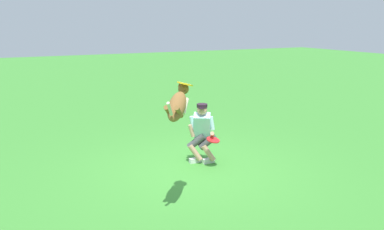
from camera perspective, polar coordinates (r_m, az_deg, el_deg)
name	(u,v)px	position (r m, az deg, el deg)	size (l,w,h in m)	color
ground_plane	(195,170)	(7.65, 0.45, -8.41)	(60.00, 60.00, 0.00)	#3E8E33
person	(202,131)	(7.82, 1.54, -2.49)	(0.63, 0.71, 1.29)	silver
dog	(178,104)	(5.52, -2.17, 1.61)	(0.70, 0.87, 0.55)	brown
frisbee_flying	(185,84)	(5.74, -1.05, 4.75)	(0.25, 0.25, 0.02)	yellow
frisbee_held	(213,140)	(7.55, 3.23, -3.80)	(0.27, 0.27, 0.02)	red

